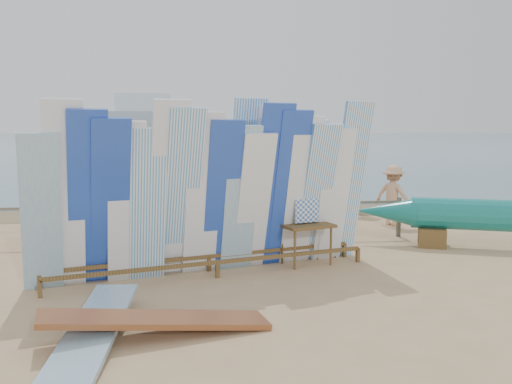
{
  "coord_description": "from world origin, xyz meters",
  "views": [
    {
      "loc": [
        1.17,
        -8.56,
        2.45
      ],
      "look_at": [
        2.65,
        2.35,
        1.15
      ],
      "focal_mm": 38.0,
      "sensor_mm": 36.0,
      "label": 1
    }
  ],
  "objects": [
    {
      "name": "ground",
      "position": [
        0.0,
        0.0,
        0.0
      ],
      "size": [
        160.0,
        160.0,
        0.0
      ],
      "primitive_type": "plane",
      "color": "tan",
      "rests_on": "ground"
    },
    {
      "name": "ocean",
      "position": [
        0.0,
        128.0,
        0.0
      ],
      "size": [
        320.0,
        240.0,
        0.02
      ],
      "primitive_type": "cube",
      "color": "slate",
      "rests_on": "ground"
    },
    {
      "name": "wet_sand_strip",
      "position": [
        0.0,
        7.2,
        0.0
      ],
      "size": [
        40.0,
        2.6,
        0.01
      ],
      "primitive_type": "cube",
      "color": "olive",
      "rests_on": "ground"
    },
    {
      "name": "distant_ship",
      "position": [
        -12.0,
        180.0,
        5.31
      ],
      "size": [
        45.0,
        8.0,
        14.0
      ],
      "color": "#999EA3",
      "rests_on": "ocean"
    },
    {
      "name": "fence",
      "position": [
        0.0,
        3.0,
        0.63
      ],
      "size": [
        12.08,
        0.08,
        0.9
      ],
      "color": "#665C4D",
      "rests_on": "ground"
    },
    {
      "name": "main_surfboard_rack",
      "position": [
        1.65,
        0.35,
        1.31
      ],
      "size": [
        5.85,
        2.2,
        2.93
      ],
      "rotation": [
        0.0,
        0.0,
        0.26
      ],
      "color": "brown",
      "rests_on": "ground"
    },
    {
      "name": "side_surfboard_rack",
      "position": [
        2.87,
        1.27,
        1.33
      ],
      "size": [
        2.67,
        1.16,
        2.98
      ],
      "rotation": [
        0.0,
        0.0,
        0.19
      ],
      "color": "brown",
      "rests_on": "ground"
    },
    {
      "name": "vendor_table",
      "position": [
        3.35,
        0.8,
        0.4
      ],
      "size": [
        1.05,
        0.87,
        1.19
      ],
      "rotation": [
        0.0,
        0.0,
        0.3
      ],
      "color": "brown",
      "rests_on": "ground"
    },
    {
      "name": "flat_board_b",
      "position": [
        0.12,
        -2.33,
        0.0
      ],
      "size": [
        0.79,
        2.74,
        0.27
      ],
      "primitive_type": "cube",
      "rotation": [
        0.08,
        0.0,
        -0.08
      ],
      "color": "#7CAAC6",
      "rests_on": "ground"
    },
    {
      "name": "flat_board_c",
      "position": [
        0.85,
        -2.29,
        0.0
      ],
      "size": [
        2.75,
        1.08,
        0.41
      ],
      "primitive_type": "cube",
      "rotation": [
        0.12,
        0.0,
        1.77
      ],
      "color": "brown",
      "rests_on": "ground"
    },
    {
      "name": "beach_chair_left",
      "position": [
        -0.0,
        3.54,
        0.27
      ],
      "size": [
        0.63,
        0.65,
        0.92
      ],
      "rotation": [
        0.0,
        0.0,
        0.1
      ],
      "color": "#AF121B",
      "rests_on": "ground"
    },
    {
      "name": "beach_chair_right",
      "position": [
        0.93,
        4.24,
        0.24
      ],
      "size": [
        0.74,
        0.75,
        0.84
      ],
      "rotation": [
        0.0,
        0.0,
        0.58
      ],
      "color": "#AF121B",
      "rests_on": "ground"
    },
    {
      "name": "stroller",
      "position": [
        2.86,
        3.79,
        0.45
      ],
      "size": [
        0.71,
        0.92,
        1.13
      ],
      "rotation": [
        0.0,
        0.0,
        0.19
      ],
      "color": "#AF121B",
      "rests_on": "ground"
    },
    {
      "name": "beachgoer_2",
      "position": [
        -1.22,
        4.29,
        0.87
      ],
      "size": [
        0.92,
        0.84,
        1.75
      ],
      "primitive_type": "imported",
      "rotation": [
        0.0,
        0.0,
        0.66
      ],
      "color": "beige",
      "rests_on": "ground"
    },
    {
      "name": "beachgoer_3",
      "position": [
        -2.05,
        6.71,
        0.88
      ],
      "size": [
        1.2,
        0.68,
        1.75
      ],
      "primitive_type": "imported",
      "rotation": [
        0.0,
        0.0,
        3.34
      ],
      "color": "tan",
      "rests_on": "ground"
    },
    {
      "name": "beachgoer_4",
      "position": [
        0.21,
        5.21,
        0.87
      ],
      "size": [
        0.44,
        1.02,
        1.75
      ],
      "primitive_type": "imported",
      "rotation": [
        0.0,
        0.0,
        4.71
      ],
      "color": "#8C6042",
      "rests_on": "ground"
    },
    {
      "name": "beachgoer_8",
      "position": [
        3.64,
        4.35,
        0.89
      ],
      "size": [
        0.89,
        0.91,
        1.78
      ],
      "primitive_type": "imported",
      "rotation": [
        0.0,
        0.0,
        0.81
      ],
      "color": "beige",
      "rests_on": "ground"
    },
    {
      "name": "beachgoer_9",
      "position": [
        6.09,
        6.44,
        0.95
      ],
      "size": [
        0.7,
        1.29,
        1.9
      ],
      "primitive_type": "imported",
      "rotation": [
        0.0,
        0.0,
        4.54
      ],
      "color": "tan",
      "rests_on": "ground"
    },
    {
      "name": "beachgoer_extra_0",
      "position": [
        6.43,
        4.42,
        0.76
      ],
      "size": [
        0.95,
        1.01,
        1.53
      ],
      "primitive_type": "imported",
      "rotation": [
        0.0,
        0.0,
        2.28
      ],
      "color": "tan",
      "rests_on": "ground"
    },
    {
      "name": "beachgoer_5",
      "position": [
        -0.39,
        6.45,
        0.94
      ],
      "size": [
        0.9,
        1.82,
        1.88
      ],
      "primitive_type": "imported",
      "rotation": [
        0.0,
        0.0,
        4.52
      ],
      "color": "beige",
      "rests_on": "ground"
    }
  ]
}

